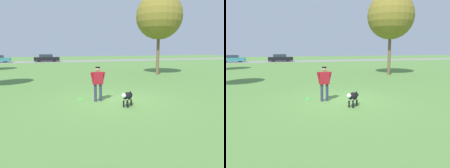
{
  "view_description": "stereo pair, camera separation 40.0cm",
  "coord_description": "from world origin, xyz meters",
  "views": [
    {
      "loc": [
        -3.45,
        -9.54,
        2.46
      ],
      "look_at": [
        -0.27,
        -0.53,
        0.9
      ],
      "focal_mm": 35.0,
      "sensor_mm": 36.0,
      "label": 1
    },
    {
      "loc": [
        -3.07,
        -9.66,
        2.46
      ],
      "look_at": [
        -0.27,
        -0.53,
        0.9
      ],
      "focal_mm": 35.0,
      "sensor_mm": 36.0,
      "label": 2
    }
  ],
  "objects": [
    {
      "name": "parked_car_black",
      "position": [
        -1.38,
        33.24,
        0.68
      ],
      "size": [
        4.59,
        1.91,
        1.41
      ],
      "rotation": [
        0.0,
        0.0,
        0.03
      ],
      "color": "black",
      "rests_on": "ground_plane"
    },
    {
      "name": "dog",
      "position": [
        0.17,
        -1.22,
        0.43
      ],
      "size": [
        0.81,
        0.74,
        0.64
      ],
      "rotation": [
        0.0,
        0.0,
        3.87
      ],
      "color": "black",
      "rests_on": "ground_plane"
    },
    {
      "name": "tree_near_right",
      "position": [
        7.53,
        8.57,
        5.39
      ],
      "size": [
        4.25,
        4.25,
        7.53
      ],
      "color": "brown",
      "rests_on": "ground_plane"
    },
    {
      "name": "person",
      "position": [
        -0.73,
        0.14,
        0.97
      ],
      "size": [
        0.72,
        0.23,
        1.63
      ],
      "rotation": [
        0.0,
        0.0,
        0.02
      ],
      "color": "#2D334C",
      "rests_on": "ground_plane"
    },
    {
      "name": "far_road_strip",
      "position": [
        0.0,
        33.64,
        0.01
      ],
      "size": [
        120.0,
        6.0,
        0.01
      ],
      "color": "gray",
      "rests_on": "ground_plane"
    },
    {
      "name": "ground_plane",
      "position": [
        0.0,
        0.0,
        0.0
      ],
      "size": [
        120.0,
        120.0,
        0.0
      ],
      "primitive_type": "plane",
      "color": "#56843D"
    },
    {
      "name": "frisbee",
      "position": [
        -1.4,
        0.87,
        0.01
      ],
      "size": [
        0.25,
        0.25,
        0.02
      ],
      "color": "#33D838",
      "rests_on": "ground_plane"
    }
  ]
}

